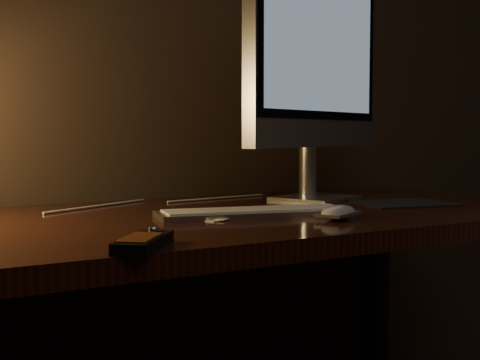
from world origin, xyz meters
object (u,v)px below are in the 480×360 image
desk (206,266)px  keyboard (255,212)px  monitor (318,57)px  mouse (338,214)px  media_remote (143,242)px

desk → keyboard: size_ratio=3.87×
desk → monitor: bearing=9.5°
desk → keyboard: keyboard is taller
mouse → media_remote: 0.48m
monitor → mouse: size_ratio=5.85×
desk → media_remote: media_remote is taller
monitor → mouse: monitor is taller
media_remote → desk: bearing=1.5°
keyboard → media_remote: 0.44m
mouse → desk: bearing=93.7°
monitor → keyboard: monitor is taller
keyboard → mouse: (0.11, -0.14, 0.00)m
monitor → keyboard: bearing=-169.1°
media_remote → monitor: bearing=-16.0°
media_remote → keyboard: bearing=-14.7°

